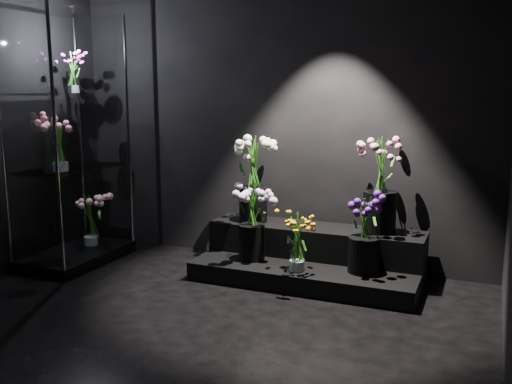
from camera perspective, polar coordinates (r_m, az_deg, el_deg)
The scene contains 12 objects.
floor at distance 3.79m, azimuth -9.33°, elevation -14.80°, with size 4.00×4.00×0.00m, color black.
wall_back at distance 5.23m, azimuth 1.92°, elevation 8.21°, with size 4.00×4.00×0.00m, color black.
display_riser at distance 4.94m, azimuth 5.54°, elevation -6.48°, with size 1.87×0.83×0.41m.
display_case at distance 5.41m, azimuth -18.17°, elevation 4.93°, with size 0.62×1.03×2.27m.
bouquet_orange_bells at distance 4.56m, azimuth 4.14°, elevation -4.94°, with size 0.31×0.31×0.47m.
bouquet_lilac at distance 4.81m, azimuth -0.44°, elevation -2.32°, with size 0.47×0.47×0.64m.
bouquet_purple at distance 4.57m, azimuth 10.79°, elevation -3.96°, with size 0.33×0.33×0.61m.
bouquet_cream_roses at distance 5.05m, azimuth -0.28°, elevation 2.00°, with size 0.51×0.51×0.77m.
bouquet_pink_roses at distance 4.80m, azimuth 12.36°, elevation 1.09°, with size 0.46×0.46×0.78m.
bouquet_case_pink at distance 5.23m, azimuth -19.08°, elevation 4.67°, with size 0.34×0.34×0.47m.
bouquet_case_magenta at distance 5.49m, azimuth -17.84°, elevation 11.36°, with size 0.25×0.25×0.36m.
bouquet_case_base_pink at distance 5.68m, azimuth -16.26°, elevation -2.52°, with size 0.41×0.41×0.50m.
Camera 1 is at (1.85, -2.89, 1.62)m, focal length 40.00 mm.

